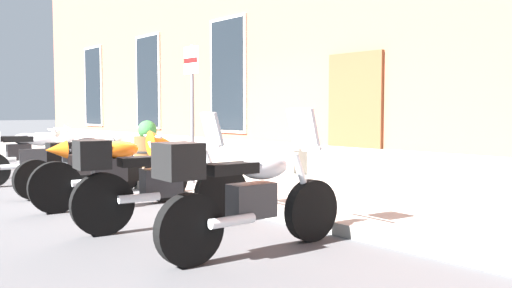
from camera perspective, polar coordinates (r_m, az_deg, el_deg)
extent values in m
plane|color=#424244|center=(8.41, -11.04, -5.40)|extent=(140.00, 140.00, 0.00)
cube|color=gray|center=(9.20, -3.29, -4.13)|extent=(30.33, 2.87, 0.14)
cube|color=brown|center=(12.98, 14.60, 14.47)|extent=(24.33, 6.97, 7.55)
cube|color=gray|center=(10.08, 2.97, -1.83)|extent=(24.33, 0.10, 0.70)
cube|color=silver|center=(17.37, -17.52, 6.10)|extent=(1.22, 0.06, 2.52)
cube|color=black|center=(17.36, -17.61, 6.10)|extent=(1.10, 0.03, 2.40)
cube|color=silver|center=(14.27, -11.83, 6.75)|extent=(1.22, 0.06, 2.52)
cube|color=black|center=(14.25, -11.94, 6.75)|extent=(1.10, 0.03, 2.40)
cube|color=silver|center=(11.38, -3.11, 7.62)|extent=(1.22, 0.06, 2.52)
cube|color=black|center=(11.36, -3.23, 7.63)|extent=(1.10, 0.03, 2.40)
cube|color=brown|center=(8.88, 10.89, 2.53)|extent=(1.10, 0.08, 2.30)
cylinder|color=black|center=(11.39, -20.71, -1.57)|extent=(0.19, 0.65, 0.64)
cylinder|color=silver|center=(11.35, -21.23, -0.35)|extent=(0.11, 0.31, 0.62)
cube|color=#28282B|center=(11.22, -24.77, -0.83)|extent=(0.27, 0.46, 0.32)
ellipsoid|color=slate|center=(11.23, -24.05, 0.53)|extent=(0.32, 0.55, 0.24)
cube|color=black|center=(11.16, -25.97, 0.51)|extent=(0.27, 0.50, 0.10)
cylinder|color=silver|center=(11.32, -21.67, 1.48)|extent=(0.62, 0.11, 0.04)
cylinder|color=silver|center=(11.06, -26.18, -1.60)|extent=(0.14, 0.46, 0.09)
sphere|color=silver|center=(11.34, -21.26, 1.14)|extent=(0.18, 0.18, 0.18)
cylinder|color=black|center=(10.04, -19.10, -2.32)|extent=(0.27, 0.62, 0.61)
cylinder|color=silver|center=(10.00, -19.70, -0.74)|extent=(0.15, 0.34, 0.69)
cube|color=#28282B|center=(9.95, -23.46, -1.43)|extent=(0.32, 0.48, 0.32)
ellipsoid|color=silver|center=(9.94, -22.65, 0.51)|extent=(0.38, 0.57, 0.24)
cube|color=black|center=(9.92, -24.84, 0.50)|extent=(0.33, 0.52, 0.10)
cylinder|color=silver|center=(9.97, -20.21, 1.55)|extent=(0.61, 0.19, 0.04)
cylinder|color=silver|center=(9.83, -25.15, -2.30)|extent=(0.20, 0.46, 0.09)
cone|color=silver|center=(9.99, -19.45, 1.00)|extent=(0.43, 0.42, 0.36)
cylinder|color=black|center=(8.86, -14.36, -3.02)|extent=(0.12, 0.60, 0.60)
cylinder|color=black|center=(8.31, -23.33, -3.65)|extent=(0.12, 0.60, 0.60)
cylinder|color=silver|center=(8.79, -14.97, -1.36)|extent=(0.07, 0.32, 0.65)
cube|color=#28282B|center=(8.52, -19.03, -2.16)|extent=(0.22, 0.44, 0.32)
ellipsoid|color=black|center=(8.55, -18.15, -0.12)|extent=(0.26, 0.52, 0.24)
cube|color=black|center=(8.41, -20.53, -0.17)|extent=(0.22, 0.48, 0.10)
cylinder|color=silver|center=(8.73, -15.48, 1.12)|extent=(0.62, 0.04, 0.04)
cylinder|color=silver|center=(8.31, -20.61, -3.23)|extent=(0.09, 0.45, 0.09)
sphere|color=silver|center=(8.77, -15.00, 0.68)|extent=(0.18, 0.18, 0.18)
cylinder|color=black|center=(7.57, -10.04, -3.84)|extent=(0.22, 0.68, 0.67)
cylinder|color=black|center=(7.13, -21.33, -4.50)|extent=(0.22, 0.68, 0.67)
cylinder|color=silver|center=(7.50, -10.77, -1.98)|extent=(0.11, 0.32, 0.63)
cube|color=#28282B|center=(7.27, -15.91, -2.80)|extent=(0.28, 0.47, 0.32)
ellipsoid|color=orange|center=(7.29, -14.82, -0.60)|extent=(0.33, 0.55, 0.24)
cube|color=black|center=(7.18, -17.71, -0.64)|extent=(0.29, 0.51, 0.10)
cylinder|color=silver|center=(7.44, -11.37, 0.84)|extent=(0.62, 0.13, 0.04)
cylinder|color=silver|center=(7.09, -17.94, -4.05)|extent=(0.16, 0.46, 0.09)
cone|color=orange|center=(7.50, -10.44, 0.11)|extent=(0.41, 0.39, 0.36)
cone|color=orange|center=(7.08, -21.26, -0.61)|extent=(0.28, 0.29, 0.24)
cylinder|color=black|center=(6.24, -3.87, -5.41)|extent=(0.23, 0.68, 0.67)
cylinder|color=black|center=(5.72, -16.62, -6.38)|extent=(0.23, 0.68, 0.67)
cylinder|color=silver|center=(6.16, -4.70, -3.31)|extent=(0.12, 0.31, 0.60)
cube|color=#28282B|center=(5.90, -10.43, -4.22)|extent=(0.29, 0.47, 0.32)
ellipsoid|color=#195633|center=(5.92, -9.11, -1.82)|extent=(0.34, 0.56, 0.24)
cube|color=black|center=(5.79, -12.58, -1.89)|extent=(0.30, 0.51, 0.10)
cylinder|color=silver|center=(6.09, -5.39, -0.03)|extent=(0.62, 0.14, 0.04)
cylinder|color=silver|center=(5.70, -12.80, -5.84)|extent=(0.16, 0.46, 0.09)
cube|color=#B2BCC6|center=(6.11, -4.89, 1.67)|extent=(0.38, 0.20, 0.40)
cube|color=black|center=(5.63, -17.71, -1.11)|extent=(0.41, 0.37, 0.30)
cylinder|color=black|center=(5.28, 6.15, -7.31)|extent=(0.16, 0.63, 0.63)
cylinder|color=black|center=(4.45, -7.37, -9.40)|extent=(0.16, 0.63, 0.63)
cylinder|color=silver|center=(5.17, 5.36, -4.54)|extent=(0.09, 0.33, 0.66)
cube|color=#28282B|center=(4.77, -0.49, -6.28)|extent=(0.25, 0.45, 0.32)
ellipsoid|color=#B7BABF|center=(4.82, 0.94, -2.53)|extent=(0.30, 0.54, 0.24)
cube|color=black|center=(4.59, -2.80, -2.72)|extent=(0.25, 0.49, 0.10)
cylinder|color=silver|center=(5.07, 4.72, -0.30)|extent=(0.62, 0.08, 0.04)
cylinder|color=silver|center=(4.53, -2.65, -8.50)|extent=(0.12, 0.46, 0.09)
cube|color=#B2BCC6|center=(5.11, 5.23, 1.74)|extent=(0.37, 0.17, 0.40)
cube|color=black|center=(4.31, -8.59, -1.84)|extent=(0.38, 0.34, 0.30)
cylinder|color=#4C4C51|center=(8.46, -7.04, 3.26)|extent=(0.06, 0.06, 2.25)
cube|color=white|center=(8.49, -7.20, 9.17)|extent=(0.36, 0.03, 0.44)
cube|color=red|center=(8.48, -7.28, 9.18)|extent=(0.36, 0.01, 0.08)
cylinder|color=brown|center=(11.22, -11.91, -0.80)|extent=(0.57, 0.57, 0.64)
cylinder|color=black|center=(11.22, -11.91, -0.80)|extent=(0.60, 0.60, 0.04)
sphere|color=#28602D|center=(11.19, -11.94, 1.55)|extent=(0.40, 0.40, 0.40)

